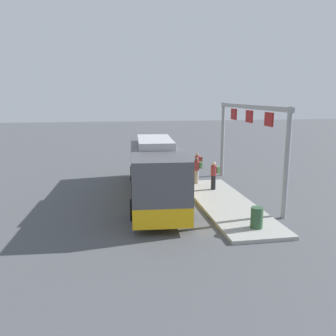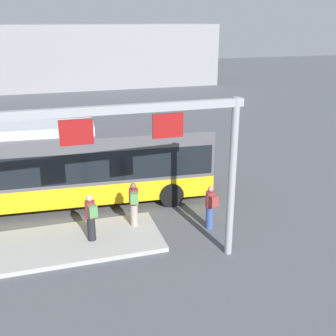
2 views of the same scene
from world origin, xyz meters
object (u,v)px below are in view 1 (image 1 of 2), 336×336
at_px(bus_main, 154,166).
at_px(trash_bin, 257,218).
at_px(person_boarding, 198,164).
at_px(person_waiting_mid, 214,175).
at_px(person_waiting_near, 197,170).

height_order(bus_main, trash_bin, bus_main).
xyz_separation_m(bus_main, person_boarding, (4.82, -3.76, -0.92)).
relative_size(person_boarding, person_waiting_mid, 1.00).
bearing_deg(person_boarding, person_waiting_near, 64.92).
relative_size(person_waiting_mid, trash_bin, 1.86).
height_order(person_waiting_near, person_waiting_mid, same).
relative_size(person_waiting_near, trash_bin, 1.86).
bearing_deg(bus_main, trash_bin, -144.68).
bearing_deg(person_waiting_mid, person_waiting_near, -82.72).
xyz_separation_m(person_boarding, person_waiting_near, (-2.69, 0.73, 0.16)).
bearing_deg(person_waiting_near, person_boarding, -97.71).
bearing_deg(person_waiting_mid, person_boarding, -105.22).
height_order(person_boarding, person_waiting_near, person_waiting_near).
xyz_separation_m(bus_main, trash_bin, (-5.90, -3.61, -1.20)).
bearing_deg(person_waiting_near, bus_main, 42.48).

